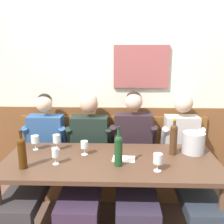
{
  "coord_description": "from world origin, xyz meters",
  "views": [
    {
      "loc": [
        0.09,
        -2.1,
        1.78
      ],
      "look_at": [
        0.01,
        0.45,
        1.14
      ],
      "focal_mm": 41.76,
      "sensor_mm": 36.0,
      "label": 1
    }
  ],
  "objects_px": {
    "wine_bottle_green_tall": "(118,149)",
    "wine_bottle_amber_mid": "(174,138)",
    "wall_bench": "(112,172)",
    "person_left_seat": "(187,158)",
    "dining_table": "(110,168)",
    "wine_glass_near_bucket": "(55,154)",
    "wine_bottle_clear_water": "(22,152)",
    "wine_glass_center_front": "(35,140)",
    "ice_bucket": "(193,143)",
    "wine_glass_mid_right": "(84,145)",
    "person_center_right_seat": "(134,161)",
    "wine_glass_by_bottle": "(56,139)",
    "wine_glass_center_rear": "(158,159)",
    "person_center_left_seat": "(38,160)",
    "person_right_seat": "(86,158)"
  },
  "relations": [
    {
      "from": "person_center_left_seat",
      "to": "wine_glass_mid_right",
      "type": "bearing_deg",
      "value": -20.02
    },
    {
      "from": "wine_glass_near_bucket",
      "to": "ice_bucket",
      "type": "bearing_deg",
      "value": 13.28
    },
    {
      "from": "ice_bucket",
      "to": "wine_glass_mid_right",
      "type": "relative_size",
      "value": 1.56
    },
    {
      "from": "person_center_left_seat",
      "to": "ice_bucket",
      "type": "height_order",
      "value": "person_center_left_seat"
    },
    {
      "from": "person_center_right_seat",
      "to": "wine_glass_by_bottle",
      "type": "height_order",
      "value": "person_center_right_seat"
    },
    {
      "from": "dining_table",
      "to": "wine_bottle_clear_water",
      "type": "xyz_separation_m",
      "value": [
        -0.75,
        -0.2,
        0.23
      ]
    },
    {
      "from": "wine_glass_mid_right",
      "to": "wine_glass_center_front",
      "type": "bearing_deg",
      "value": 168.05
    },
    {
      "from": "ice_bucket",
      "to": "wall_bench",
      "type": "bearing_deg",
      "value": 149.43
    },
    {
      "from": "wall_bench",
      "to": "wine_glass_center_rear",
      "type": "relative_size",
      "value": 14.84
    },
    {
      "from": "wine_glass_near_bucket",
      "to": "wine_bottle_green_tall",
      "type": "bearing_deg",
      "value": -1.01
    },
    {
      "from": "ice_bucket",
      "to": "wine_glass_center_front",
      "type": "distance_m",
      "value": 1.59
    },
    {
      "from": "wine_glass_near_bucket",
      "to": "wine_glass_center_rear",
      "type": "distance_m",
      "value": 0.9
    },
    {
      "from": "wine_glass_mid_right",
      "to": "wine_glass_center_front",
      "type": "relative_size",
      "value": 0.93
    },
    {
      "from": "person_center_left_seat",
      "to": "wine_glass_center_rear",
      "type": "bearing_deg",
      "value": -23.34
    },
    {
      "from": "ice_bucket",
      "to": "wine_bottle_amber_mid",
      "type": "xyz_separation_m",
      "value": [
        -0.21,
        -0.05,
        0.06
      ]
    },
    {
      "from": "person_right_seat",
      "to": "wine_glass_mid_right",
      "type": "relative_size",
      "value": 9.06
    },
    {
      "from": "wall_bench",
      "to": "person_left_seat",
      "type": "height_order",
      "value": "person_left_seat"
    },
    {
      "from": "wall_bench",
      "to": "dining_table",
      "type": "relative_size",
      "value": 1.15
    },
    {
      "from": "person_left_seat",
      "to": "wine_bottle_clear_water",
      "type": "relative_size",
      "value": 3.73
    },
    {
      "from": "dining_table",
      "to": "wine_glass_by_bottle",
      "type": "distance_m",
      "value": 0.63
    },
    {
      "from": "person_center_left_seat",
      "to": "wine_bottle_clear_water",
      "type": "distance_m",
      "value": 0.58
    },
    {
      "from": "wine_bottle_amber_mid",
      "to": "person_center_left_seat",
      "type": "bearing_deg",
      "value": 173.64
    },
    {
      "from": "wine_bottle_clear_water",
      "to": "wine_glass_mid_right",
      "type": "xyz_separation_m",
      "value": [
        0.49,
        0.31,
        -0.06
      ]
    },
    {
      "from": "wine_bottle_green_tall",
      "to": "wine_glass_center_front",
      "type": "relative_size",
      "value": 2.4
    },
    {
      "from": "wall_bench",
      "to": "ice_bucket",
      "type": "xyz_separation_m",
      "value": [
        0.82,
        -0.48,
        0.58
      ]
    },
    {
      "from": "person_left_seat",
      "to": "wine_glass_near_bucket",
      "type": "distance_m",
      "value": 1.38
    },
    {
      "from": "wall_bench",
      "to": "wine_bottle_clear_water",
      "type": "bearing_deg",
      "value": -130.61
    },
    {
      "from": "person_right_seat",
      "to": "ice_bucket",
      "type": "distance_m",
      "value": 1.12
    },
    {
      "from": "wine_bottle_green_tall",
      "to": "wine_bottle_amber_mid",
      "type": "bearing_deg",
      "value": 26.85
    },
    {
      "from": "person_center_right_seat",
      "to": "ice_bucket",
      "type": "bearing_deg",
      "value": -9.68
    },
    {
      "from": "wall_bench",
      "to": "ice_bucket",
      "type": "bearing_deg",
      "value": -30.57
    },
    {
      "from": "wall_bench",
      "to": "wine_glass_center_rear",
      "type": "distance_m",
      "value": 1.14
    },
    {
      "from": "wall_bench",
      "to": "person_right_seat",
      "type": "height_order",
      "value": "person_right_seat"
    },
    {
      "from": "dining_table",
      "to": "wine_glass_near_bucket",
      "type": "xyz_separation_m",
      "value": [
        -0.49,
        -0.11,
        0.19
      ]
    },
    {
      "from": "wine_glass_near_bucket",
      "to": "wine_glass_mid_right",
      "type": "relative_size",
      "value": 1.09
    },
    {
      "from": "wine_bottle_amber_mid",
      "to": "wine_glass_center_front",
      "type": "xyz_separation_m",
      "value": [
        -1.38,
        0.07,
        -0.06
      ]
    },
    {
      "from": "dining_table",
      "to": "person_left_seat",
      "type": "relative_size",
      "value": 1.56
    },
    {
      "from": "person_center_left_seat",
      "to": "person_left_seat",
      "type": "xyz_separation_m",
      "value": [
        1.59,
        0.02,
        0.03
      ]
    },
    {
      "from": "person_left_seat",
      "to": "wine_glass_center_front",
      "type": "height_order",
      "value": "person_left_seat"
    },
    {
      "from": "person_center_left_seat",
      "to": "wine_bottle_amber_mid",
      "type": "xyz_separation_m",
      "value": [
        1.4,
        -0.16,
        0.31
      ]
    },
    {
      "from": "wine_bottle_amber_mid",
      "to": "wine_glass_center_rear",
      "type": "xyz_separation_m",
      "value": [
        -0.2,
        -0.36,
        -0.06
      ]
    },
    {
      "from": "wall_bench",
      "to": "wine_glass_near_bucket",
      "type": "relative_size",
      "value": 15.08
    },
    {
      "from": "wine_bottle_green_tall",
      "to": "dining_table",
      "type": "bearing_deg",
      "value": 122.08
    },
    {
      "from": "person_center_right_seat",
      "to": "wine_glass_center_rear",
      "type": "height_order",
      "value": "person_center_right_seat"
    },
    {
      "from": "ice_bucket",
      "to": "wine_glass_by_bottle",
      "type": "distance_m",
      "value": 1.37
    },
    {
      "from": "wall_bench",
      "to": "wine_bottle_clear_water",
      "type": "height_order",
      "value": "wine_bottle_clear_water"
    },
    {
      "from": "wine_glass_near_bucket",
      "to": "person_center_left_seat",
      "type": "bearing_deg",
      "value": 126.17
    },
    {
      "from": "person_left_seat",
      "to": "wine_bottle_amber_mid",
      "type": "xyz_separation_m",
      "value": [
        -0.2,
        -0.17,
        0.28
      ]
    },
    {
      "from": "wine_glass_mid_right",
      "to": "wine_glass_center_front",
      "type": "height_order",
      "value": "wine_glass_center_front"
    },
    {
      "from": "person_center_right_seat",
      "to": "dining_table",
      "type": "bearing_deg",
      "value": -129.74
    }
  ]
}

